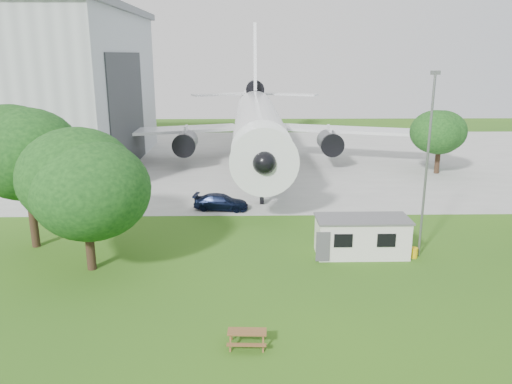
{
  "coord_description": "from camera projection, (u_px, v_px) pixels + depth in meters",
  "views": [
    {
      "loc": [
        -3.36,
        -24.81,
        13.09
      ],
      "look_at": [
        -2.72,
        8.0,
        4.0
      ],
      "focal_mm": 35.0,
      "sensor_mm": 36.0,
      "label": 1
    }
  ],
  "objects": [
    {
      "name": "ground",
      "position": [
        308.0,
        300.0,
        27.46
      ],
      "size": [
        160.0,
        160.0,
        0.0
      ],
      "primitive_type": "plane",
      "color": "#3E7219"
    },
    {
      "name": "concrete_apron",
      "position": [
        273.0,
        160.0,
        64.07
      ],
      "size": [
        120.0,
        46.0,
        0.03
      ],
      "primitive_type": "cube",
      "color": "#B7B7B2",
      "rests_on": "ground"
    },
    {
      "name": "airliner",
      "position": [
        257.0,
        121.0,
        60.56
      ],
      "size": [
        46.36,
        47.73,
        17.69
      ],
      "color": "white",
      "rests_on": "ground"
    },
    {
      "name": "site_cabin",
      "position": [
        362.0,
        236.0,
        33.39
      ],
      "size": [
        6.75,
        2.72,
        2.62
      ],
      "color": "silver",
      "rests_on": "ground"
    },
    {
      "name": "picnic_west",
      "position": [
        247.0,
        346.0,
        23.2
      ],
      "size": [
        1.87,
        1.59,
        0.76
      ],
      "primitive_type": null,
      "rotation": [
        0.0,
        0.0,
        -0.05
      ],
      "color": "olive",
      "rests_on": "ground"
    },
    {
      "name": "lamp_mast",
      "position": [
        426.0,
        169.0,
        31.99
      ],
      "size": [
        0.16,
        0.16,
        12.0
      ],
      "primitive_type": "cylinder",
      "color": "slate",
      "rests_on": "ground"
    },
    {
      "name": "tree_west_big",
      "position": [
        24.0,
        149.0,
        33.33
      ],
      "size": [
        7.85,
        7.85,
        10.88
      ],
      "color": "#382619",
      "rests_on": "ground"
    },
    {
      "name": "tree_west_small",
      "position": [
        84.0,
        186.0,
        30.04
      ],
      "size": [
        7.74,
        7.74,
        9.29
      ],
      "color": "#382619",
      "rests_on": "ground"
    },
    {
      "name": "tree_far_apron",
      "position": [
        440.0,
        134.0,
        55.46
      ],
      "size": [
        5.9,
        5.9,
        7.5
      ],
      "color": "#382619",
      "rests_on": "ground"
    },
    {
      "name": "car_apron_van",
      "position": [
        221.0,
        202.0,
        43.28
      ],
      "size": [
        4.94,
        2.55,
        1.37
      ],
      "primitive_type": "imported",
      "rotation": [
        0.0,
        0.0,
        1.43
      ],
      "color": "black",
      "rests_on": "ground"
    }
  ]
}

